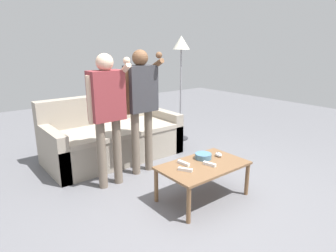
% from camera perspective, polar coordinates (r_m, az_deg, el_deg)
% --- Properties ---
extents(ground_plane, '(12.00, 12.00, 0.00)m').
position_cam_1_polar(ground_plane, '(3.41, 5.61, -13.07)').
color(ground_plane, slate).
extents(couch, '(1.91, 0.94, 0.90)m').
position_cam_1_polar(couch, '(4.41, -10.82, -2.21)').
color(couch, '#9E9384').
rests_on(couch, ground).
extents(coffee_table, '(0.95, 0.58, 0.40)m').
position_cam_1_polar(coffee_table, '(3.20, 6.85, -8.19)').
color(coffee_table, brown).
rests_on(coffee_table, ground).
extents(snack_bowl, '(0.18, 0.18, 0.06)m').
position_cam_1_polar(snack_bowl, '(3.32, 6.87, -5.83)').
color(snack_bowl, teal).
rests_on(snack_bowl, coffee_table).
extents(game_remote_nunchuk, '(0.06, 0.09, 0.05)m').
position_cam_1_polar(game_remote_nunchuk, '(3.41, 9.80, -5.51)').
color(game_remote_nunchuk, white).
rests_on(game_remote_nunchuk, coffee_table).
extents(floor_lamp, '(0.28, 0.28, 1.77)m').
position_cam_1_polar(floor_lamp, '(5.01, 2.58, 13.89)').
color(floor_lamp, '#2D2D33').
rests_on(floor_lamp, ground).
extents(player_left, '(0.46, 0.30, 1.54)m').
position_cam_1_polar(player_left, '(3.35, -11.76, 3.88)').
color(player_left, '#756656').
rests_on(player_left, ground).
extents(player_center, '(0.47, 0.30, 1.58)m').
position_cam_1_polar(player_center, '(3.68, -5.24, 5.49)').
color(player_center, '#756656').
rests_on(player_center, ground).
extents(game_remote_wand_near, '(0.05, 0.16, 0.03)m').
position_cam_1_polar(game_remote_wand_near, '(3.16, 3.03, -7.22)').
color(game_remote_wand_near, white).
rests_on(game_remote_wand_near, coffee_table).
extents(game_remote_wand_far, '(0.11, 0.15, 0.03)m').
position_cam_1_polar(game_remote_wand_far, '(3.00, 3.37, -8.46)').
color(game_remote_wand_far, white).
rests_on(game_remote_wand_far, coffee_table).
extents(game_remote_wand_spare, '(0.07, 0.15, 0.03)m').
position_cam_1_polar(game_remote_wand_spare, '(3.16, 8.08, -7.34)').
color(game_remote_wand_spare, white).
rests_on(game_remote_wand_spare, coffee_table).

